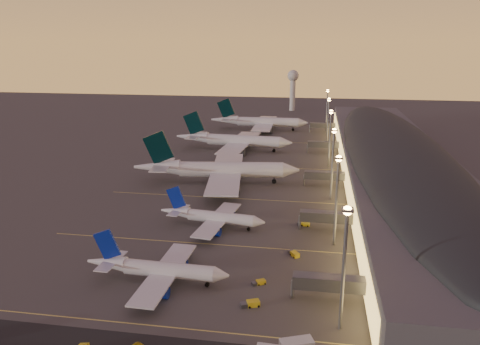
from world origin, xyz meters
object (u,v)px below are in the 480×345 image
(airliner_narrow_north, at_px, (212,217))
(baggage_tug_d, at_px, (294,254))
(airliner_wide_far, at_px, (259,122))
(airliner_narrow_south, at_px, (157,269))
(baggage_tug_a, at_px, (251,304))
(radar_tower, at_px, (293,83))
(baggage_tug_b, at_px, (259,282))
(airliner_wide_mid, at_px, (233,140))
(airliner_wide_near, at_px, (217,170))
(baggage_tug_c, at_px, (304,224))

(airliner_narrow_north, height_order, baggage_tug_d, airliner_narrow_north)
(airliner_wide_far, bearing_deg, airliner_narrow_north, -88.78)
(airliner_narrow_south, distance_m, airliner_narrow_north, 35.95)
(airliner_narrow_north, relative_size, baggage_tug_d, 8.26)
(baggage_tug_a, bearing_deg, radar_tower, 69.50)
(airliner_narrow_south, height_order, airliner_narrow_north, airliner_narrow_south)
(airliner_wide_far, height_order, baggage_tug_b, airliner_wide_far)
(baggage_tug_a, xyz_separation_m, baggage_tug_b, (0.64, 9.63, -0.12))
(airliner_wide_mid, relative_size, baggage_tug_d, 15.14)
(airliner_narrow_south, xyz_separation_m, airliner_wide_far, (-0.06, 198.27, 1.87))
(radar_tower, height_order, baggage_tug_a, radar_tower)
(airliner_wide_far, relative_size, radar_tower, 1.91)
(airliner_narrow_south, relative_size, airliner_wide_far, 0.57)
(airliner_wide_near, bearing_deg, baggage_tug_b, -78.53)
(airliner_wide_far, bearing_deg, baggage_tug_b, -83.66)
(airliner_wide_near, height_order, radar_tower, radar_tower)
(baggage_tug_b, bearing_deg, baggage_tug_d, 36.43)
(airliner_narrow_north, xyz_separation_m, airliner_wide_mid, (-11.72, 103.81, 1.98))
(airliner_narrow_north, bearing_deg, baggage_tug_a, -59.67)
(baggage_tug_b, xyz_separation_m, baggage_tug_d, (7.27, 16.55, 0.09))
(baggage_tug_c, bearing_deg, radar_tower, 105.25)
(airliner_wide_near, distance_m, airliner_wide_mid, 58.87)
(radar_tower, relative_size, baggage_tug_c, 8.21)
(airliner_narrow_north, bearing_deg, airliner_wide_near, 107.46)
(airliner_wide_near, xyz_separation_m, baggage_tug_d, (33.99, -61.38, -4.93))
(airliner_narrow_north, height_order, radar_tower, radar_tower)
(airliner_wide_far, xyz_separation_m, baggage_tug_c, (33.30, -157.36, -4.61))
(airliner_narrow_north, distance_m, baggage_tug_d, 30.75)
(airliner_narrow_north, xyz_separation_m, airliner_wide_near, (-8.05, 45.06, 2.35))
(airliner_narrow_north, height_order, airliner_wide_near, airliner_wide_near)
(airliner_narrow_north, distance_m, airliner_wide_near, 45.83)
(airliner_wide_mid, relative_size, radar_tower, 1.91)
(radar_tower, bearing_deg, airliner_narrow_south, -93.17)
(radar_tower, bearing_deg, baggage_tug_b, -88.38)
(airliner_wide_far, distance_m, baggage_tug_b, 197.11)
(radar_tower, distance_m, baggage_tug_a, 295.57)
(airliner_wide_near, relative_size, baggage_tug_d, 16.21)
(airliner_narrow_south, height_order, baggage_tug_b, airliner_narrow_south)
(airliner_narrow_north, relative_size, airliner_wide_mid, 0.55)
(airliner_wide_mid, xyz_separation_m, baggage_tug_c, (39.64, -98.46, -4.59))
(airliner_wide_near, bearing_deg, baggage_tug_a, -80.86)
(airliner_narrow_north, xyz_separation_m, radar_tower, (10.63, 252.22, 18.76))
(airliner_wide_near, distance_m, airliner_wide_far, 117.68)
(airliner_wide_near, distance_m, baggage_tug_d, 70.33)
(airliner_wide_far, relative_size, baggage_tug_a, 13.98)
(airliner_narrow_south, xyz_separation_m, baggage_tug_c, (33.24, 40.91, -2.74))
(airliner_wide_near, bearing_deg, baggage_tug_c, -55.28)
(baggage_tug_b, height_order, baggage_tug_c, baggage_tug_c)
(airliner_narrow_south, relative_size, airliner_narrow_north, 1.04)
(airliner_narrow_south, height_order, airliner_wide_far, airliner_wide_far)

